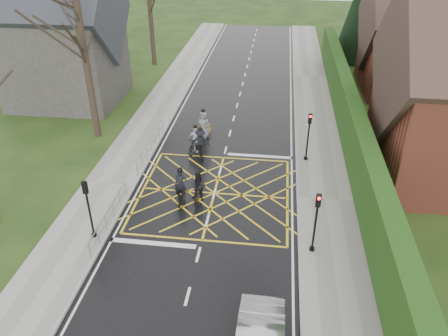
% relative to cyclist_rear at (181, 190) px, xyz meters
% --- Properties ---
extents(ground, '(120.00, 120.00, 0.00)m').
position_rel_cyclist_rear_xyz_m(ground, '(1.68, 0.84, -0.64)').
color(ground, black).
rests_on(ground, ground).
extents(road, '(9.00, 80.00, 0.01)m').
position_rel_cyclist_rear_xyz_m(road, '(1.68, 0.84, -0.64)').
color(road, black).
rests_on(road, ground).
extents(sidewalk_right, '(3.00, 80.00, 0.15)m').
position_rel_cyclist_rear_xyz_m(sidewalk_right, '(7.68, 0.84, -0.57)').
color(sidewalk_right, gray).
rests_on(sidewalk_right, ground).
extents(sidewalk_left, '(3.00, 80.00, 0.15)m').
position_rel_cyclist_rear_xyz_m(sidewalk_left, '(-4.32, 0.84, -0.57)').
color(sidewalk_left, gray).
rests_on(sidewalk_left, ground).
extents(stone_wall, '(0.50, 38.00, 0.70)m').
position_rel_cyclist_rear_xyz_m(stone_wall, '(9.43, 6.84, -0.29)').
color(stone_wall, slate).
rests_on(stone_wall, ground).
extents(hedge, '(0.90, 38.00, 2.80)m').
position_rel_cyclist_rear_xyz_m(hedge, '(9.43, 6.84, 1.46)').
color(hedge, '#15390F').
rests_on(hedge, stone_wall).
extents(house_far, '(9.80, 8.80, 10.30)m').
position_rel_cyclist_rear_xyz_m(house_far, '(16.43, 18.84, 3.72)').
color(house_far, brown).
rests_on(house_far, ground).
extents(conifer, '(4.60, 4.60, 10.00)m').
position_rel_cyclist_rear_xyz_m(conifer, '(12.43, 26.84, 4.35)').
color(conifer, black).
rests_on(conifer, ground).
extents(church, '(8.80, 7.80, 11.00)m').
position_rel_cyclist_rear_xyz_m(church, '(-11.86, 12.84, 4.28)').
color(church, '#2D2B28').
rests_on(church, ground).
extents(tree_near, '(9.24, 9.24, 11.44)m').
position_rel_cyclist_rear_xyz_m(tree_near, '(-7.32, 6.84, 7.27)').
color(tree_near, black).
rests_on(tree_near, ground).
extents(railing_south, '(0.05, 5.04, 1.03)m').
position_rel_cyclist_rear_xyz_m(railing_south, '(-2.97, -2.66, 0.14)').
color(railing_south, slate).
rests_on(railing_south, ground).
extents(railing_north, '(0.05, 6.04, 1.03)m').
position_rel_cyclist_rear_xyz_m(railing_north, '(-2.97, 4.84, 0.14)').
color(railing_north, slate).
rests_on(railing_north, ground).
extents(traffic_light_ne, '(0.24, 0.31, 3.21)m').
position_rel_cyclist_rear_xyz_m(traffic_light_ne, '(6.78, 5.04, 1.02)').
color(traffic_light_ne, black).
rests_on(traffic_light_ne, ground).
extents(traffic_light_se, '(0.24, 0.31, 3.21)m').
position_rel_cyclist_rear_xyz_m(traffic_light_se, '(6.78, -3.36, 1.02)').
color(traffic_light_se, black).
rests_on(traffic_light_se, ground).
extents(traffic_light_sw, '(0.24, 0.31, 3.21)m').
position_rel_cyclist_rear_xyz_m(traffic_light_sw, '(-3.42, -3.65, 1.02)').
color(traffic_light_sw, black).
rests_on(traffic_light_sw, ground).
extents(cyclist_rear, '(0.97, 2.11, 1.98)m').
position_rel_cyclist_rear_xyz_m(cyclist_rear, '(0.00, 0.00, 0.00)').
color(cyclist_rear, black).
rests_on(cyclist_rear, ground).
extents(cyclist_back, '(0.84, 1.79, 1.76)m').
position_rel_cyclist_rear_xyz_m(cyclist_back, '(0.94, 0.16, 0.02)').
color(cyclist_back, black).
rests_on(cyclist_back, ground).
extents(cyclist_mid, '(1.30, 2.11, 1.93)m').
position_rel_cyclist_rear_xyz_m(cyclist_mid, '(0.18, 5.02, 0.06)').
color(cyclist_mid, black).
rests_on(cyclist_mid, ground).
extents(cyclist_front, '(1.09, 1.95, 1.89)m').
position_rel_cyclist_rear_xyz_m(cyclist_front, '(-0.19, 5.41, 0.05)').
color(cyclist_front, black).
rests_on(cyclist_front, ground).
extents(cyclist_lead, '(1.41, 2.29, 2.10)m').
position_rel_cyclist_rear_xyz_m(cyclist_lead, '(-0.03, 7.44, 0.08)').
color(cyclist_lead, '#B47116').
rests_on(cyclist_lead, ground).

